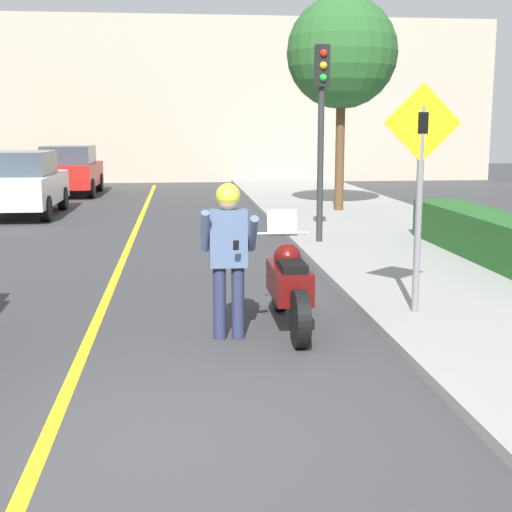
% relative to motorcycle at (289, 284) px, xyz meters
% --- Properties ---
extents(ground_plane, '(80.00, 80.00, 0.00)m').
position_rel_motorcycle_xyz_m(ground_plane, '(-1.64, -2.90, -0.50)').
color(ground_plane, '#38383A').
extents(sidewalk_curb, '(4.40, 44.00, 0.11)m').
position_rel_motorcycle_xyz_m(sidewalk_curb, '(3.16, 1.10, -0.45)').
color(sidewalk_curb, gray).
rests_on(sidewalk_curb, ground).
extents(road_center_line, '(0.12, 36.00, 0.01)m').
position_rel_motorcycle_xyz_m(road_center_line, '(-2.24, 3.10, -0.50)').
color(road_center_line, yellow).
rests_on(road_center_line, ground).
extents(building_backdrop, '(28.00, 1.20, 6.84)m').
position_rel_motorcycle_xyz_m(building_backdrop, '(-1.64, 23.10, 2.92)').
color(building_backdrop, '#B2A38E').
rests_on(building_backdrop, ground).
extents(motorcycle, '(0.62, 2.17, 1.29)m').
position_rel_motorcycle_xyz_m(motorcycle, '(0.00, 0.00, 0.00)').
color(motorcycle, black).
rests_on(motorcycle, ground).
extents(person_biker, '(0.59, 0.47, 1.70)m').
position_rel_motorcycle_xyz_m(person_biker, '(-0.72, -0.40, 0.53)').
color(person_biker, '#282D4C').
rests_on(person_biker, ground).
extents(crossing_sign, '(0.91, 0.08, 2.67)m').
position_rel_motorcycle_xyz_m(crossing_sign, '(1.54, 0.12, 1.21)').
color(crossing_sign, slate).
rests_on(crossing_sign, sidewalk_curb).
extents(traffic_light, '(0.26, 0.30, 3.67)m').
position_rel_motorcycle_xyz_m(traffic_light, '(1.44, 5.52, 2.16)').
color(traffic_light, '#2D2D30').
rests_on(traffic_light, sidewalk_curb).
extents(hedge_row, '(0.90, 5.72, 0.73)m').
position_rel_motorcycle_xyz_m(hedge_row, '(3.96, 3.31, -0.03)').
color(hedge_row, '#235623').
rests_on(hedge_row, sidewalk_curb).
extents(street_tree, '(2.87, 2.87, 5.52)m').
position_rel_motorcycle_xyz_m(street_tree, '(3.00, 10.79, 3.67)').
color(street_tree, brown).
rests_on(street_tree, sidewalk_curb).
extents(parked_car_white, '(1.88, 4.20, 1.68)m').
position_rel_motorcycle_xyz_m(parked_car_white, '(-5.34, 11.22, 0.36)').
color(parked_car_white, black).
rests_on(parked_car_white, ground).
extents(parked_car_red, '(1.88, 4.20, 1.68)m').
position_rel_motorcycle_xyz_m(parked_car_red, '(-4.96, 17.16, 0.36)').
color(parked_car_red, black).
rests_on(parked_car_red, ground).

